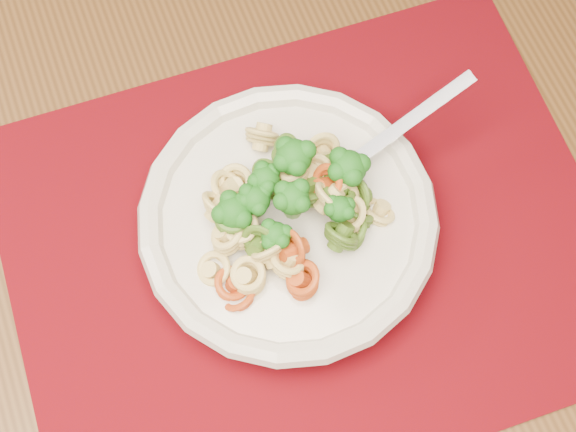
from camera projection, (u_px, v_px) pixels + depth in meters
dining_table at (252, 215)px, 0.77m from camera, size 1.60×1.19×0.73m
placemat at (307, 244)px, 0.66m from camera, size 0.56×0.48×0.00m
pasta_bowl at (288, 221)px, 0.64m from camera, size 0.24×0.24×0.05m
pasta_broccoli_heap at (288, 213)px, 0.62m from camera, size 0.20×0.20×0.06m
fork at (331, 178)px, 0.63m from camera, size 0.18×0.03×0.08m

